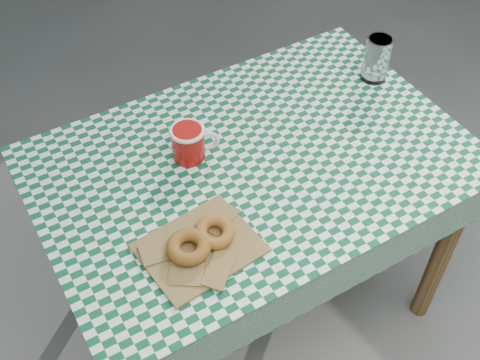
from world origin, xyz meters
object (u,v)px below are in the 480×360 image
at_px(table, 252,243).
at_px(coffee_mug, 188,143).
at_px(paper_bag, 200,247).
at_px(drinking_glass, 377,59).

height_order(table, coffee_mug, coffee_mug).
xyz_separation_m(table, paper_bag, (-0.29, -0.15, 0.39)).
height_order(coffee_mug, drinking_glass, drinking_glass).
height_order(table, paper_bag, paper_bag).
bearing_deg(drinking_glass, table, -174.47).
relative_size(table, coffee_mug, 6.52).
xyz_separation_m(table, drinking_glass, (0.52, 0.05, 0.45)).
xyz_separation_m(paper_bag, drinking_glass, (0.81, 0.20, 0.06)).
relative_size(coffee_mug, drinking_glass, 1.23).
bearing_deg(paper_bag, table, 27.56).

